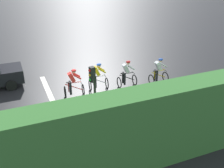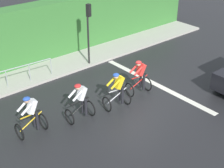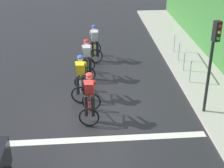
{
  "view_description": "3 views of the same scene",
  "coord_description": "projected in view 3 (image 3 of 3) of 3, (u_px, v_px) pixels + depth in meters",
  "views": [
    {
      "loc": [
        13.41,
        -3.34,
        7.48
      ],
      "look_at": [
        0.68,
        1.89,
        0.76
      ],
      "focal_mm": 44.03,
      "sensor_mm": 36.0,
      "label": 1
    },
    {
      "loc": [
        -9.6,
        9.46,
        7.81
      ],
      "look_at": [
        -0.35,
        1.71,
        1.23
      ],
      "focal_mm": 53.53,
      "sensor_mm": 36.0,
      "label": 2
    },
    {
      "loc": [
        -0.19,
        -10.07,
        6.26
      ],
      "look_at": [
        0.7,
        0.51,
        0.95
      ],
      "focal_mm": 54.93,
      "sensor_mm": 36.0,
      "label": 3
    }
  ],
  "objects": [
    {
      "name": "cyclist_second",
      "position": [
        87.0,
        60.0,
        14.24
      ],
      "size": [
        0.7,
        1.09,
        1.66
      ],
      "color": "black",
      "rests_on": "ground"
    },
    {
      "name": "cyclist_mid",
      "position": [
        81.0,
        78.0,
        12.67
      ],
      "size": [
        0.79,
        1.14,
        1.66
      ],
      "color": "black",
      "rests_on": "ground"
    },
    {
      "name": "road_marking_stop_line",
      "position": [
        95.0,
        139.0,
        10.57
      ],
      "size": [
        7.0,
        0.3,
        0.01
      ],
      "primitive_type": "cube",
      "color": "silver",
      "rests_on": "ground"
    },
    {
      "name": "sidewalk_kerb",
      "position": [
        214.0,
        83.0,
        13.92
      ],
      "size": [
        2.8,
        23.1,
        0.12
      ],
      "primitive_type": "cube",
      "color": "#ADA89E",
      "rests_on": "ground"
    },
    {
      "name": "cyclist_fourth",
      "position": [
        90.0,
        98.0,
        11.3
      ],
      "size": [
        0.79,
        1.14,
        1.66
      ],
      "color": "black",
      "rests_on": "ground"
    },
    {
      "name": "pedestrian_railing_kerbside",
      "position": [
        182.0,
        51.0,
        15.14
      ],
      "size": [
        0.27,
        3.49,
        1.03
      ],
      "color": "#999EA3",
      "rests_on": "ground"
    },
    {
      "name": "traffic_light_near_crossing",
      "position": [
        213.0,
        55.0,
        10.88
      ],
      "size": [
        0.24,
        0.31,
        3.34
      ],
      "color": "black",
      "rests_on": "ground"
    },
    {
      "name": "cyclist_lead",
      "position": [
        95.0,
        43.0,
        16.02
      ],
      "size": [
        0.7,
        1.1,
        1.66
      ],
      "color": "black",
      "rests_on": "ground"
    },
    {
      "name": "ground_plane",
      "position": [
        93.0,
        116.0,
        11.79
      ],
      "size": [
        80.0,
        80.0,
        0.0
      ],
      "primitive_type": "plane",
      "color": "black"
    }
  ]
}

